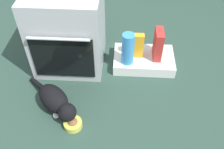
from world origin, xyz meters
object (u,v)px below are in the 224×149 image
(juice_carton, at_px, (138,46))
(cereal_box, at_px, (158,44))
(pantry_cabinet, at_px, (144,60))
(food_bowl, at_px, (73,124))
(water_bottle, at_px, (128,49))
(oven, at_px, (68,29))
(cat, at_px, (56,101))

(juice_carton, bearing_deg, cereal_box, 2.15)
(pantry_cabinet, xyz_separation_m, food_bowl, (-0.55, -0.74, -0.02))
(pantry_cabinet, height_order, juice_carton, juice_carton)
(pantry_cabinet, relative_size, juice_carton, 2.34)
(juice_carton, height_order, water_bottle, water_bottle)
(oven, relative_size, food_bowl, 5.22)
(cereal_box, bearing_deg, oven, 179.49)
(cat, bearing_deg, water_bottle, 87.09)
(oven, distance_m, food_bowl, 0.83)
(pantry_cabinet, distance_m, cereal_box, 0.22)
(cat, height_order, water_bottle, water_bottle)
(juice_carton, xyz_separation_m, cereal_box, (0.17, 0.01, 0.02))
(oven, relative_size, cereal_box, 2.59)
(pantry_cabinet, relative_size, food_bowl, 4.05)
(oven, distance_m, cat, 0.65)
(oven, distance_m, water_bottle, 0.55)
(water_bottle, bearing_deg, cat, -137.75)
(food_bowl, relative_size, juice_carton, 0.58)
(food_bowl, height_order, water_bottle, water_bottle)
(oven, xyz_separation_m, cereal_box, (0.80, -0.01, -0.12))
(pantry_cabinet, height_order, cat, cat)
(food_bowl, height_order, cereal_box, cereal_box)
(oven, bearing_deg, pantry_cabinet, -0.70)
(oven, relative_size, cat, 1.46)
(pantry_cabinet, height_order, cereal_box, cereal_box)
(oven, height_order, food_bowl, oven)
(pantry_cabinet, xyz_separation_m, cat, (-0.70, -0.59, 0.06))
(juice_carton, xyz_separation_m, water_bottle, (-0.10, -0.09, 0.03))
(water_bottle, bearing_deg, oven, 169.15)
(water_bottle, bearing_deg, pantry_cabinet, 30.61)
(pantry_cabinet, distance_m, food_bowl, 0.92)
(juice_carton, relative_size, water_bottle, 0.80)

